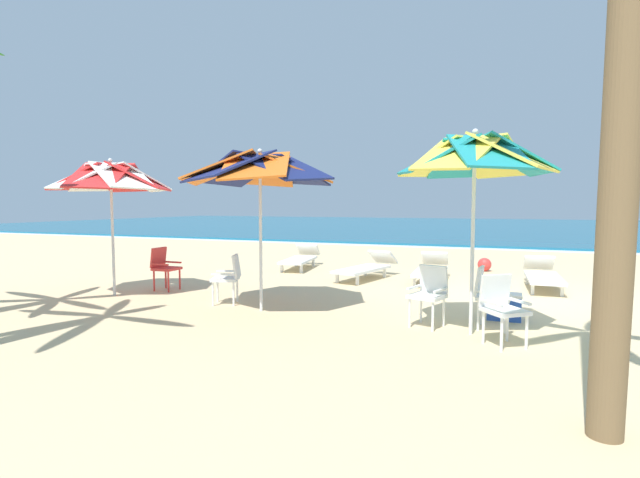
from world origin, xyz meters
TOP-DOWN VIEW (x-y plane):
  - ground_plane at (0.00, 0.00)m, footprint 80.00×80.00m
  - sea at (0.00, 28.30)m, footprint 80.00×36.00m
  - surf_foam at (0.00, 10.00)m, footprint 80.00×0.70m
  - beach_umbrella_0 at (-0.68, -2.90)m, footprint 2.05×2.05m
  - plastic_chair_0 at (-1.27, -2.65)m, footprint 0.55×0.57m
  - plastic_chair_1 at (-0.30, -3.25)m, footprint 0.63×0.63m
  - plastic_chair_2 at (-0.48, -2.47)m, footprint 0.50×0.48m
  - beach_umbrella_1 at (-3.97, -2.66)m, footprint 2.55×2.55m
  - plastic_chair_3 at (-4.74, -2.39)m, footprint 0.59×0.57m
  - beach_umbrella_2 at (-7.21, -2.53)m, footprint 2.21×2.21m
  - plastic_chair_4 at (-6.70, -1.72)m, footprint 0.47×0.44m
  - sun_lounger_0 at (0.46, 1.30)m, footprint 0.70×2.17m
  - sun_lounger_1 at (-1.82, 1.33)m, footprint 0.72×2.17m
  - sun_lounger_2 at (-3.28, 1.15)m, footprint 1.10×2.23m
  - sun_lounger_3 at (-5.45, 2.27)m, footprint 0.93×2.21m
  - cooler_box at (-0.27, -1.84)m, footprint 0.50×0.34m
  - beach_ball at (-0.77, 3.52)m, footprint 0.35×0.35m

SIDE VIEW (x-z plane):
  - ground_plane at x=0.00m, z-range 0.00..0.00m
  - surf_foam at x=0.00m, z-range 0.00..0.01m
  - sea at x=0.00m, z-range 0.00..0.10m
  - beach_ball at x=-0.77m, z-range 0.00..0.35m
  - cooler_box at x=-0.27m, z-range 0.00..0.40m
  - sun_lounger_0 at x=0.46m, z-range -0.03..0.59m
  - sun_lounger_1 at x=-1.82m, z-range -0.03..0.59m
  - sun_lounger_2 at x=-3.28m, z-range -0.03..0.59m
  - sun_lounger_3 at x=-5.45m, z-range -0.03..0.59m
  - plastic_chair_0 at x=-1.27m, z-range 0.06..0.93m
  - plastic_chair_1 at x=-0.30m, z-range 0.06..0.93m
  - plastic_chair_2 at x=-0.48m, z-range 0.06..0.93m
  - plastic_chair_3 at x=-4.74m, z-range 0.06..0.93m
  - plastic_chair_4 at x=-6.70m, z-range 0.06..0.93m
  - beach_umbrella_2 at x=-7.21m, z-range 0.92..3.52m
  - beach_umbrella_1 at x=-3.97m, z-range 0.98..3.60m
  - beach_umbrella_0 at x=-0.68m, z-range 0.98..3.70m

